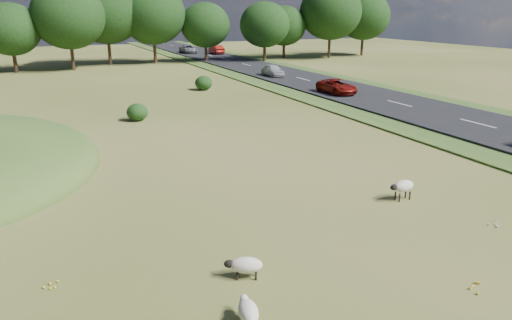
{
  "coord_description": "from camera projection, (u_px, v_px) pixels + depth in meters",
  "views": [
    {
      "loc": [
        -6.76,
        -15.85,
        7.6
      ],
      "look_at": [
        2.0,
        4.0,
        1.0
      ],
      "focal_mm": 35.0,
      "sensor_mm": 36.0,
      "label": 1
    }
  ],
  "objects": [
    {
      "name": "car_4",
      "position": [
        273.0,
        70.0,
        56.71
      ],
      "size": [
        1.55,
        3.86,
        1.31
      ],
      "primitive_type": "imported",
      "color": "silver",
      "rests_on": "road"
    },
    {
      "name": "sheep_1",
      "position": [
        403.0,
        186.0,
        20.5
      ],
      "size": [
        1.2,
        0.58,
        0.85
      ],
      "rotation": [
        0.0,
        0.0,
        3.21
      ],
      "color": "beige",
      "rests_on": "ground"
    },
    {
      "name": "treeline",
      "position": [
        75.0,
        17.0,
        64.9
      ],
      "size": [
        96.28,
        14.66,
        11.7
      ],
      "color": "black",
      "rests_on": "ground"
    },
    {
      "name": "car_0",
      "position": [
        188.0,
        49.0,
        86.24
      ],
      "size": [
        2.23,
        4.84,
        1.35
      ],
      "primitive_type": "imported",
      "color": "#93959A",
      "rests_on": "road"
    },
    {
      "name": "sheep_0",
      "position": [
        248.0,
        311.0,
        12.36
      ],
      "size": [
        0.67,
        1.18,
        0.66
      ],
      "rotation": [
        0.0,
        0.0,
        1.37
      ],
      "color": "beige",
      "rests_on": "ground"
    },
    {
      "name": "car_1",
      "position": [
        337.0,
        86.0,
        45.02
      ],
      "size": [
        2.08,
        4.5,
        1.25
      ],
      "primitive_type": "imported",
      "color": "maroon",
      "rests_on": "road"
    },
    {
      "name": "sheep_3",
      "position": [
        245.0,
        265.0,
        14.56
      ],
      "size": [
        1.18,
        0.85,
        0.66
      ],
      "rotation": [
        0.0,
        0.0,
        2.71
      ],
      "color": "beige",
      "rests_on": "ground"
    },
    {
      "name": "shrubs",
      "position": [
        111.0,
        95.0,
        42.08
      ],
      "size": [
        24.38,
        13.33,
        1.39
      ],
      "color": "black",
      "rests_on": "ground"
    },
    {
      "name": "ground",
      "position": [
        142.0,
        118.0,
        36.2
      ],
      "size": [
        160.0,
        160.0,
        0.0
      ],
      "primitive_type": "plane",
      "color": "#42551A",
      "rests_on": "ground"
    },
    {
      "name": "car_5",
      "position": [
        216.0,
        50.0,
        84.41
      ],
      "size": [
        1.52,
        4.35,
        1.43
      ],
      "primitive_type": "imported",
      "rotation": [
        0.0,
        0.0,
        3.14
      ],
      "color": "maroon",
      "rests_on": "road"
    },
    {
      "name": "road",
      "position": [
        312.0,
        83.0,
        52.65
      ],
      "size": [
        8.0,
        150.0,
        0.25
      ],
      "primitive_type": "cube",
      "color": "black",
      "rests_on": "ground"
    }
  ]
}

